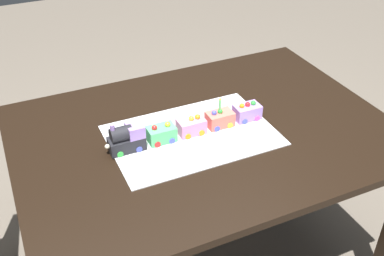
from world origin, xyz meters
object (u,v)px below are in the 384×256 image
Objects in this scene: cake_car_gondola_mint_green at (161,133)px; cake_car_flatbed_bubblegum at (191,125)px; dining_table at (204,153)px; cake_car_tanker_lavender at (246,111)px; cake_locomotive at (126,138)px; cake_car_hopper_coral at (219,118)px; birthday_candle at (219,103)px.

cake_car_gondola_mint_green and cake_car_flatbed_bubblegum have the same top height.
dining_table is at bearing -1.63° from cake_car_gondola_mint_green.
cake_car_flatbed_bubblegum reaches higher than dining_table.
cake_car_flatbed_bubblegum is (-0.05, 0.00, 0.14)m from dining_table.
cake_car_tanker_lavender is (0.24, 0.00, 0.00)m from cake_car_flatbed_bubblegum.
cake_locomotive reaches higher than cake_car_gondola_mint_green.
cake_car_hopper_coral is 0.12m from cake_car_tanker_lavender.
cake_car_hopper_coral is (0.06, 0.00, 0.14)m from dining_table.
dining_table is 0.15m from cake_car_flatbed_bubblegum.
cake_car_hopper_coral and cake_car_tanker_lavender have the same top height.
cake_car_flatbed_bubblegum is (0.12, 0.00, 0.00)m from cake_car_gondola_mint_green.
cake_car_gondola_mint_green is at bearing 178.37° from dining_table.
cake_car_flatbed_bubblegum is at bearing 0.00° from cake_locomotive.
birthday_candle reaches higher than dining_table.
cake_car_gondola_mint_green is at bearing 180.00° from birthday_candle.
cake_car_flatbed_bubblegum and cake_car_hopper_coral have the same top height.
cake_car_hopper_coral is 1.00× the size of cake_car_tanker_lavender.
dining_table is 14.00× the size of cake_car_flatbed_bubblegum.
cake_car_flatbed_bubblegum is at bearing 174.87° from dining_table.
dining_table is 26.30× the size of birthday_candle.
birthday_candle is at bearing 0.00° from cake_locomotive.
cake_locomotive is at bearing -180.00° from cake_car_hopper_coral.
cake_car_gondola_mint_green is 0.12m from cake_car_flatbed_bubblegum.
cake_car_tanker_lavender is at bearing 0.00° from cake_car_flatbed_bubblegum.
cake_car_gondola_mint_green is 1.00× the size of cake_car_flatbed_bubblegum.
cake_car_flatbed_bubblegum is at bearing 0.00° from cake_car_gondola_mint_green.
cake_car_flatbed_bubblegum is at bearing 180.00° from cake_car_hopper_coral.
birthday_candle is at bearing 4.68° from dining_table.
cake_car_flatbed_bubblegum and cake_car_tanker_lavender have the same top height.
cake_car_hopper_coral is at bearing 0.00° from cake_car_gondola_mint_green.
cake_locomotive reaches higher than cake_car_flatbed_bubblegum.
cake_car_hopper_coral is at bearing 4.54° from dining_table.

